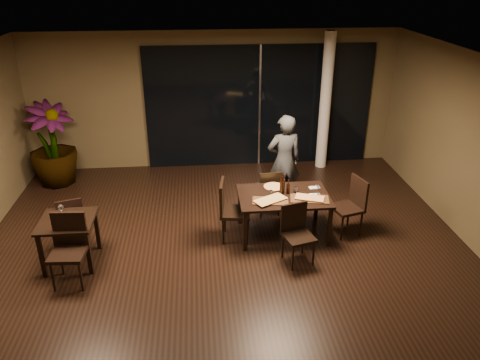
# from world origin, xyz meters

# --- Properties ---
(ground) EXTENTS (8.00, 8.00, 0.00)m
(ground) POSITION_xyz_m (0.00, 0.00, 0.00)
(ground) COLOR black
(ground) RESTS_ON ground
(wall_back) EXTENTS (8.00, 0.10, 3.00)m
(wall_back) POSITION_xyz_m (0.00, 4.05, 1.50)
(wall_back) COLOR brown
(wall_back) RESTS_ON ground
(ceiling) EXTENTS (8.00, 8.00, 0.04)m
(ceiling) POSITION_xyz_m (0.00, 0.00, 3.02)
(ceiling) COLOR silver
(ceiling) RESTS_ON wall_back
(window_panel) EXTENTS (5.00, 0.06, 2.70)m
(window_panel) POSITION_xyz_m (1.00, 3.96, 1.35)
(window_panel) COLOR black
(window_panel) RESTS_ON ground
(column) EXTENTS (0.24, 0.24, 3.00)m
(column) POSITION_xyz_m (2.40, 3.65, 1.50)
(column) COLOR white
(column) RESTS_ON ground
(main_table) EXTENTS (1.50, 1.00, 0.75)m
(main_table) POSITION_xyz_m (1.00, 0.80, 0.68)
(main_table) COLOR black
(main_table) RESTS_ON ground
(side_table) EXTENTS (0.80, 0.80, 0.75)m
(side_table) POSITION_xyz_m (-2.40, 0.30, 0.62)
(side_table) COLOR black
(side_table) RESTS_ON ground
(chair_main_far) EXTENTS (0.46, 0.46, 0.90)m
(chair_main_far) POSITION_xyz_m (0.87, 1.50, 0.50)
(chair_main_far) COLOR black
(chair_main_far) RESTS_ON ground
(chair_main_near) EXTENTS (0.53, 0.53, 0.94)m
(chair_main_near) POSITION_xyz_m (1.07, 0.05, 0.52)
(chair_main_near) COLOR black
(chair_main_near) RESTS_ON ground
(chair_main_left) EXTENTS (0.55, 0.55, 1.05)m
(chair_main_left) POSITION_xyz_m (0.10, 0.77, 0.59)
(chair_main_left) COLOR black
(chair_main_left) RESTS_ON ground
(chair_main_right) EXTENTS (0.57, 0.57, 1.00)m
(chair_main_right) POSITION_xyz_m (2.17, 0.78, 0.56)
(chair_main_right) COLOR black
(chair_main_right) RESTS_ON ground
(chair_side_far) EXTENTS (0.51, 0.51, 0.87)m
(chair_side_far) POSITION_xyz_m (-2.49, 0.82, 0.49)
(chair_side_far) COLOR black
(chair_side_far) RESTS_ON ground
(chair_side_near) EXTENTS (0.52, 0.52, 1.05)m
(chair_side_near) POSITION_xyz_m (-2.29, -0.14, 0.59)
(chair_side_near) COLOR black
(chair_side_near) RESTS_ON ground
(diner) EXTENTS (0.65, 0.48, 1.78)m
(diner) POSITION_xyz_m (1.20, 1.93, 0.89)
(diner) COLOR #2D2F32
(diner) RESTS_ON ground
(potted_plant) EXTENTS (1.34, 1.34, 1.73)m
(potted_plant) POSITION_xyz_m (-3.37, 3.29, 0.87)
(potted_plant) COLOR #234B19
(potted_plant) RESTS_ON ground
(pizza_board_left) EXTENTS (0.61, 0.37, 0.01)m
(pizza_board_left) POSITION_xyz_m (0.74, 0.60, 0.76)
(pizza_board_left) COLOR #462B16
(pizza_board_left) RESTS_ON main_table
(pizza_board_right) EXTENTS (0.67, 0.42, 0.01)m
(pizza_board_right) POSITION_xyz_m (1.39, 0.61, 0.76)
(pizza_board_right) COLOR #3F2814
(pizza_board_right) RESTS_ON main_table
(oblong_pizza_left) EXTENTS (0.56, 0.45, 0.02)m
(oblong_pizza_left) POSITION_xyz_m (0.74, 0.60, 0.77)
(oblong_pizza_left) COLOR maroon
(oblong_pizza_left) RESTS_ON pizza_board_left
(oblong_pizza_right) EXTENTS (0.49, 0.35, 0.02)m
(oblong_pizza_right) POSITION_xyz_m (1.39, 0.61, 0.77)
(oblong_pizza_right) COLOR maroon
(oblong_pizza_right) RESTS_ON pizza_board_right
(round_pizza) EXTENTS (0.34, 0.34, 0.01)m
(round_pizza) POSITION_xyz_m (0.88, 1.11, 0.76)
(round_pizza) COLOR red
(round_pizza) RESTS_ON main_table
(bottle_a) EXTENTS (0.07, 0.07, 0.33)m
(bottle_a) POSITION_xyz_m (0.97, 0.83, 0.91)
(bottle_a) COLOR black
(bottle_a) RESTS_ON main_table
(bottle_b) EXTENTS (0.06, 0.06, 0.25)m
(bottle_b) POSITION_xyz_m (1.08, 0.86, 0.88)
(bottle_b) COLOR black
(bottle_b) RESTS_ON main_table
(bottle_c) EXTENTS (0.07, 0.07, 0.34)m
(bottle_c) POSITION_xyz_m (0.99, 0.90, 0.92)
(bottle_c) COLOR black
(bottle_c) RESTS_ON main_table
(tumbler_left) EXTENTS (0.07, 0.07, 0.08)m
(tumbler_left) POSITION_xyz_m (0.79, 0.83, 0.79)
(tumbler_left) COLOR white
(tumbler_left) RESTS_ON main_table
(tumbler_right) EXTENTS (0.08, 0.08, 0.10)m
(tumbler_right) POSITION_xyz_m (1.23, 0.90, 0.80)
(tumbler_right) COLOR white
(tumbler_right) RESTS_ON main_table
(napkin_near) EXTENTS (0.18, 0.11, 0.01)m
(napkin_near) POSITION_xyz_m (1.51, 0.74, 0.76)
(napkin_near) COLOR white
(napkin_near) RESTS_ON main_table
(napkin_far) EXTENTS (0.19, 0.12, 0.01)m
(napkin_far) POSITION_xyz_m (1.57, 1.02, 0.76)
(napkin_far) COLOR white
(napkin_far) RESTS_ON main_table
(wine_glass_a) EXTENTS (0.08, 0.08, 0.19)m
(wine_glass_a) POSITION_xyz_m (-2.49, 0.42, 0.84)
(wine_glass_a) COLOR white
(wine_glass_a) RESTS_ON side_table
(wine_glass_b) EXTENTS (0.07, 0.07, 0.16)m
(wine_glass_b) POSITION_xyz_m (-2.30, 0.25, 0.83)
(wine_glass_b) COLOR white
(wine_glass_b) RESTS_ON side_table
(side_napkin) EXTENTS (0.19, 0.12, 0.01)m
(side_napkin) POSITION_xyz_m (-2.40, 0.11, 0.76)
(side_napkin) COLOR silver
(side_napkin) RESTS_ON side_table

